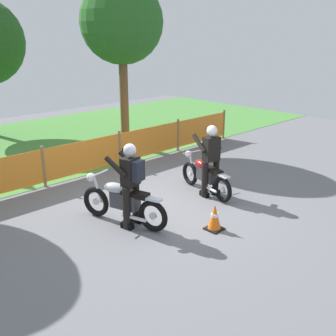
# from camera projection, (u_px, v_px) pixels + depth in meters

# --- Properties ---
(ground) EXTENTS (24.00, 24.00, 0.02)m
(ground) POSITION_uv_depth(u_px,v_px,m) (155.00, 206.00, 9.09)
(ground) COLOR slate
(grass_verge) EXTENTS (24.00, 7.93, 0.01)m
(grass_verge) POSITION_uv_depth(u_px,v_px,m) (20.00, 147.00, 13.69)
(grass_verge) COLOR #4C8C3D
(grass_verge) RESTS_ON ground
(barrier_fence) EXTENTS (11.88, 0.08, 1.05)m
(barrier_fence) POSITION_uv_depth(u_px,v_px,m) (84.00, 156.00, 10.82)
(barrier_fence) COLOR olive
(barrier_fence) RESTS_ON ground
(tree_rightmost) EXTENTS (2.59, 2.59, 5.28)m
(tree_rightmost) POSITION_uv_depth(u_px,v_px,m) (122.00, 23.00, 12.59)
(tree_rightmost) COLOR brown
(tree_rightmost) RESTS_ON ground
(motorcycle_lead) EXTENTS (0.68, 1.88, 0.90)m
(motorcycle_lead) POSITION_uv_depth(u_px,v_px,m) (205.00, 175.00, 9.70)
(motorcycle_lead) COLOR black
(motorcycle_lead) RESTS_ON ground
(motorcycle_trailing) EXTENTS (0.79, 2.00, 0.97)m
(motorcycle_trailing) POSITION_uv_depth(u_px,v_px,m) (122.00, 201.00, 8.12)
(motorcycle_trailing) COLOR black
(motorcycle_trailing) RESTS_ON ground
(rider_lead) EXTENTS (0.63, 0.64, 1.69)m
(rider_lead) POSITION_uv_depth(u_px,v_px,m) (211.00, 158.00, 9.41)
(rider_lead) COLOR black
(rider_lead) RESTS_ON ground
(rider_trailing) EXTENTS (0.65, 0.76, 1.69)m
(rider_trailing) POSITION_uv_depth(u_px,v_px,m) (131.00, 181.00, 7.86)
(rider_trailing) COLOR black
(rider_trailing) RESTS_ON ground
(traffic_cone) EXTENTS (0.32, 0.32, 0.53)m
(traffic_cone) POSITION_uv_depth(u_px,v_px,m) (215.00, 217.00, 7.91)
(traffic_cone) COLOR black
(traffic_cone) RESTS_ON ground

